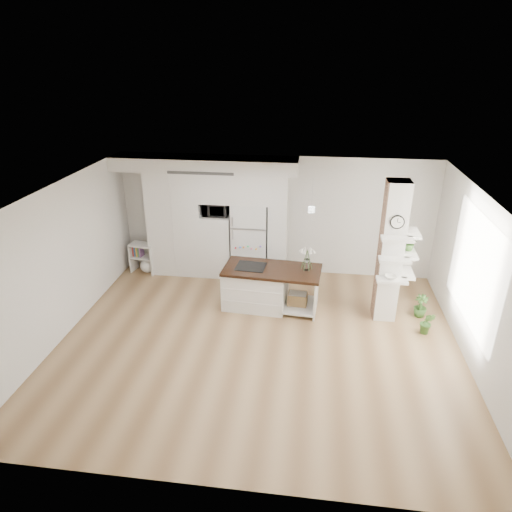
{
  "coord_description": "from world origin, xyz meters",
  "views": [
    {
      "loc": [
        0.84,
        -6.71,
        4.69
      ],
      "look_at": [
        -0.16,
        0.9,
        1.27
      ],
      "focal_mm": 32.0,
      "sensor_mm": 36.0,
      "label": 1
    }
  ],
  "objects": [
    {
      "name": "window",
      "position": [
        3.48,
        0.3,
        1.5
      ],
      "size": [
        0.0,
        2.4,
        2.4
      ],
      "primitive_type": "plane",
      "rotation": [
        1.57,
        0.0,
        -1.57
      ],
      "color": "white",
      "rests_on": "room"
    },
    {
      "name": "column",
      "position": [
        2.38,
        1.13,
        1.35
      ],
      "size": [
        0.69,
        0.9,
        2.7
      ],
      "color": "silver",
      "rests_on": "floor"
    },
    {
      "name": "floor",
      "position": [
        0.0,
        0.0,
        0.0
      ],
      "size": [
        7.0,
        6.0,
        0.01
      ],
      "primitive_type": "cube",
      "color": "#A6845A",
      "rests_on": "ground"
    },
    {
      "name": "shelf_plant",
      "position": [
        2.63,
        1.3,
        1.52
      ],
      "size": [
        0.27,
        0.23,
        0.3
      ],
      "primitive_type": "imported",
      "color": "#386528",
      "rests_on": "column"
    },
    {
      "name": "cabinet_wall",
      "position": [
        -1.45,
        2.67,
        1.51
      ],
      "size": [
        4.0,
        0.71,
        2.7
      ],
      "color": "white",
      "rests_on": "floor"
    },
    {
      "name": "decor_bowl",
      "position": [
        2.3,
        0.9,
        1.0
      ],
      "size": [
        0.22,
        0.22,
        0.05
      ],
      "primitive_type": "imported",
      "color": "white",
      "rests_on": "column"
    },
    {
      "name": "floor_plant_b",
      "position": [
        3.0,
        1.29,
        0.23
      ],
      "size": [
        0.33,
        0.33,
        0.45
      ],
      "primitive_type": "imported",
      "rotation": [
        0.0,
        0.0,
        -0.39
      ],
      "color": "#386528",
      "rests_on": "floor"
    },
    {
      "name": "microwave",
      "position": [
        -1.27,
        2.62,
        1.57
      ],
      "size": [
        0.54,
        0.37,
        0.3
      ],
      "primitive_type": "imported",
      "color": "#2D2D2D",
      "rests_on": "cabinet_wall"
    },
    {
      "name": "refrigerator",
      "position": [
        -0.53,
        2.68,
        0.88
      ],
      "size": [
        0.78,
        0.69,
        1.75
      ],
      "color": "white",
      "rests_on": "floor"
    },
    {
      "name": "floor_plant_a",
      "position": [
        3.0,
        0.68,
        0.23
      ],
      "size": [
        0.31,
        0.28,
        0.45
      ],
      "primitive_type": "imported",
      "rotation": [
        0.0,
        0.0,
        -0.38
      ],
      "color": "#386528",
      "rests_on": "floor"
    },
    {
      "name": "pendant_light",
      "position": [
        1.7,
        0.15,
        2.12
      ],
      "size": [
        0.12,
        0.12,
        0.1
      ],
      "primitive_type": "cylinder",
      "color": "white",
      "rests_on": "room"
    },
    {
      "name": "room",
      "position": [
        0.0,
        0.0,
        1.86
      ],
      "size": [
        7.04,
        6.04,
        2.72
      ],
      "color": "white",
      "rests_on": "ground"
    },
    {
      "name": "kitchen_island",
      "position": [
        -0.1,
        1.3,
        0.45
      ],
      "size": [
        1.95,
        1.04,
        1.42
      ],
      "rotation": [
        0.0,
        0.0,
        -0.08
      ],
      "color": "white",
      "rests_on": "floor"
    },
    {
      "name": "bookshelf",
      "position": [
        -2.97,
        2.5,
        0.3
      ],
      "size": [
        0.64,
        0.44,
        0.7
      ],
      "rotation": [
        0.0,
        0.0,
        -0.18
      ],
      "color": "white",
      "rests_on": "floor"
    }
  ]
}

